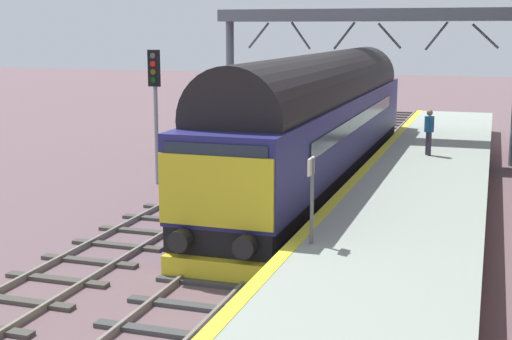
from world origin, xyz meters
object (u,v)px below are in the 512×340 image
object	(u,v)px
signal_post_near	(155,98)
platform_number_sign	(312,187)
waiting_passenger	(429,128)
diesel_locomotive	(320,118)

from	to	relation	value
signal_post_near	platform_number_sign	world-z (taller)	signal_post_near
platform_number_sign	waiting_passenger	distance (m)	12.08
waiting_passenger	platform_number_sign	bearing A→B (deg)	146.60
platform_number_sign	diesel_locomotive	bearing A→B (deg)	102.13
diesel_locomotive	platform_number_sign	xyz separation A→B (m)	(2.08, -9.69, -0.26)
diesel_locomotive	waiting_passenger	bearing A→B (deg)	33.63
platform_number_sign	signal_post_near	bearing A→B (deg)	131.83
platform_number_sign	waiting_passenger	size ratio (longest dim) A/B	1.12
diesel_locomotive	signal_post_near	size ratio (longest dim) A/B	4.25
diesel_locomotive	platform_number_sign	world-z (taller)	diesel_locomotive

